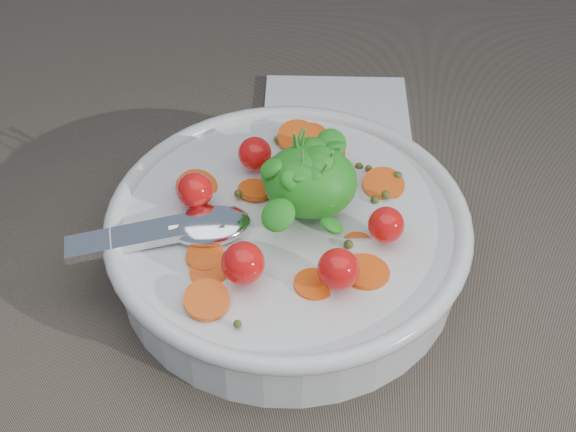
# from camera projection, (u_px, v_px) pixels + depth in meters

# --- Properties ---
(ground) EXTENTS (6.00, 6.00, 0.00)m
(ground) POSITION_uv_depth(u_px,v_px,m) (311.00, 270.00, 0.66)
(ground) COLOR #736352
(ground) RESTS_ON ground
(bowl) EXTENTS (0.31, 0.29, 0.12)m
(bowl) POSITION_uv_depth(u_px,v_px,m) (288.00, 237.00, 0.64)
(bowl) COLOR silver
(bowl) RESTS_ON ground
(napkin) EXTENTS (0.16, 0.14, 0.01)m
(napkin) POSITION_uv_depth(u_px,v_px,m) (336.00, 115.00, 0.80)
(napkin) COLOR white
(napkin) RESTS_ON ground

